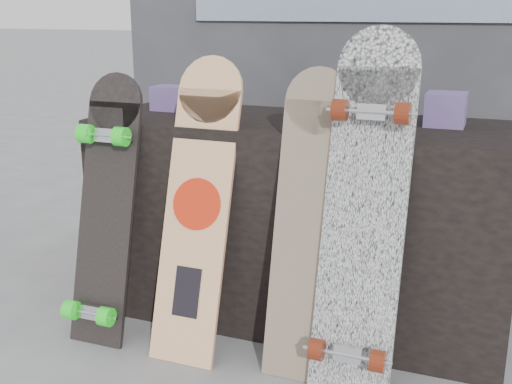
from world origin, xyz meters
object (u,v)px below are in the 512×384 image
at_px(longboard_cascadia, 365,206).
at_px(skateboard_dark, 105,205).
at_px(longboard_geisha, 198,200).
at_px(longboard_celtic, 308,215).
at_px(vendor_table, 300,220).

xyz_separation_m(longboard_cascadia, skateboard_dark, (-0.96, -0.04, -0.10)).
height_order(longboard_geisha, longboard_celtic, longboard_geisha).
bearing_deg(longboard_geisha, longboard_cascadia, -0.87).
xyz_separation_m(vendor_table, longboard_geisha, (-0.27, -0.36, 0.16)).
bearing_deg(longboard_celtic, vendor_table, 110.84).
distance_m(vendor_table, longboard_celtic, 0.41).
relative_size(longboard_celtic, longboard_cascadia, 0.89).
bearing_deg(longboard_celtic, longboard_geisha, -179.55).
bearing_deg(longboard_cascadia, vendor_table, 131.69).
relative_size(vendor_table, skateboard_dark, 1.62).
bearing_deg(skateboard_dark, longboard_geisha, 7.56).
distance_m(vendor_table, longboard_cascadia, 0.53).
bearing_deg(longboard_cascadia, skateboard_dark, -177.69).
relative_size(vendor_table, longboard_cascadia, 1.37).
bearing_deg(skateboard_dark, longboard_cascadia, 2.31).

